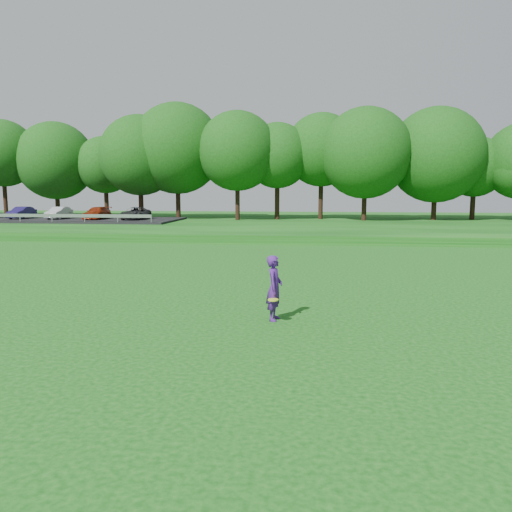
# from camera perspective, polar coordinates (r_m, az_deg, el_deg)

# --- Properties ---
(ground) EXTENTS (140.00, 140.00, 0.00)m
(ground) POSITION_cam_1_polar(r_m,az_deg,el_deg) (15.08, 0.45, -6.60)
(ground) COLOR #0D440F
(ground) RESTS_ON ground
(berm) EXTENTS (130.00, 30.00, 0.60)m
(berm) POSITION_cam_1_polar(r_m,az_deg,el_deg) (48.68, 4.87, 3.57)
(berm) COLOR #0D440F
(berm) RESTS_ON ground
(walking_path) EXTENTS (130.00, 1.60, 0.04)m
(walking_path) POSITION_cam_1_polar(r_m,az_deg,el_deg) (34.77, 4.08, 1.51)
(walking_path) COLOR gray
(walking_path) RESTS_ON ground
(treeline) EXTENTS (104.00, 7.00, 15.00)m
(treeline) POSITION_cam_1_polar(r_m,az_deg,el_deg) (52.74, 5.11, 12.36)
(treeline) COLOR #12430F
(treeline) RESTS_ON berm
(parking_lot) EXTENTS (24.00, 9.00, 1.38)m
(parking_lot) POSITION_cam_1_polar(r_m,az_deg,el_deg) (53.61, -21.12, 4.24)
(parking_lot) COLOR black
(parking_lot) RESTS_ON berm
(woman) EXTENTS (0.52, 0.93, 1.86)m
(woman) POSITION_cam_1_polar(r_m,az_deg,el_deg) (14.18, 2.11, -3.68)
(woman) COLOR #481B7A
(woman) RESTS_ON ground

